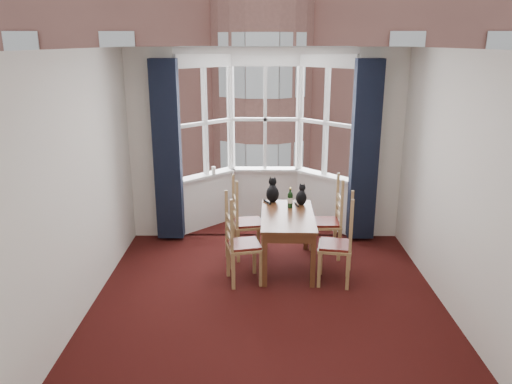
{
  "coord_description": "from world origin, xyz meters",
  "views": [
    {
      "loc": [
        -0.11,
        -4.96,
        2.87
      ],
      "look_at": [
        -0.14,
        1.05,
        1.05
      ],
      "focal_mm": 35.0,
      "sensor_mm": 36.0,
      "label": 1
    }
  ],
  "objects_px": {
    "wine_bottle": "(290,199)",
    "candle_tall": "(214,170)",
    "chair_right_near": "(342,247)",
    "dining_table": "(288,222)",
    "chair_left_near": "(237,247)",
    "chair_left_far": "(242,224)",
    "cat_left": "(273,192)",
    "cat_right": "(301,197)",
    "chair_right_far": "(332,223)"
  },
  "relations": [
    {
      "from": "chair_right_near",
      "to": "candle_tall",
      "type": "relative_size",
      "value": 7.34
    },
    {
      "from": "chair_left_near",
      "to": "cat_left",
      "type": "xyz_separation_m",
      "value": [
        0.46,
        1.02,
        0.38
      ]
    },
    {
      "from": "chair_left_near",
      "to": "chair_right_near",
      "type": "xyz_separation_m",
      "value": [
        1.29,
        -0.01,
        0.0
      ]
    },
    {
      "from": "chair_right_far",
      "to": "cat_right",
      "type": "distance_m",
      "value": 0.56
    },
    {
      "from": "candle_tall",
      "to": "cat_right",
      "type": "bearing_deg",
      "value": -39.05
    },
    {
      "from": "chair_left_far",
      "to": "candle_tall",
      "type": "relative_size",
      "value": 7.34
    },
    {
      "from": "dining_table",
      "to": "cat_right",
      "type": "height_order",
      "value": "cat_right"
    },
    {
      "from": "chair_right_near",
      "to": "chair_right_far",
      "type": "relative_size",
      "value": 1.0
    },
    {
      "from": "candle_tall",
      "to": "wine_bottle",
      "type": "bearing_deg",
      "value": -46.41
    },
    {
      "from": "chair_left_near",
      "to": "chair_left_far",
      "type": "height_order",
      "value": "same"
    },
    {
      "from": "chair_right_far",
      "to": "wine_bottle",
      "type": "distance_m",
      "value": 0.7
    },
    {
      "from": "chair_left_near",
      "to": "chair_right_far",
      "type": "relative_size",
      "value": 1.0
    },
    {
      "from": "dining_table",
      "to": "candle_tall",
      "type": "height_order",
      "value": "candle_tall"
    },
    {
      "from": "cat_left",
      "to": "chair_right_far",
      "type": "bearing_deg",
      "value": -14.42
    },
    {
      "from": "chair_left_far",
      "to": "chair_right_near",
      "type": "xyz_separation_m",
      "value": [
        1.25,
        -0.78,
        0.0
      ]
    },
    {
      "from": "chair_right_near",
      "to": "cat_right",
      "type": "height_order",
      "value": "cat_right"
    },
    {
      "from": "cat_left",
      "to": "chair_left_far",
      "type": "bearing_deg",
      "value": -149.95
    },
    {
      "from": "candle_tall",
      "to": "chair_right_far",
      "type": "bearing_deg",
      "value": -33.31
    },
    {
      "from": "chair_left_far",
      "to": "chair_right_far",
      "type": "xyz_separation_m",
      "value": [
        1.24,
        0.04,
        0.0
      ]
    },
    {
      "from": "dining_table",
      "to": "chair_right_near",
      "type": "height_order",
      "value": "chair_right_near"
    },
    {
      "from": "chair_left_far",
      "to": "cat_right",
      "type": "xyz_separation_m",
      "value": [
        0.82,
        0.12,
        0.36
      ]
    },
    {
      "from": "chair_right_far",
      "to": "candle_tall",
      "type": "distance_m",
      "value": 2.1
    },
    {
      "from": "chair_left_far",
      "to": "chair_left_near",
      "type": "bearing_deg",
      "value": -92.84
    },
    {
      "from": "dining_table",
      "to": "cat_left",
      "type": "relative_size",
      "value": 3.65
    },
    {
      "from": "chair_right_near",
      "to": "wine_bottle",
      "type": "relative_size",
      "value": 3.35
    },
    {
      "from": "chair_right_near",
      "to": "cat_left",
      "type": "xyz_separation_m",
      "value": [
        -0.83,
        1.03,
        0.38
      ]
    },
    {
      "from": "chair_left_far",
      "to": "chair_right_far",
      "type": "relative_size",
      "value": 1.0
    },
    {
      "from": "chair_left_near",
      "to": "cat_left",
      "type": "bearing_deg",
      "value": 65.62
    },
    {
      "from": "cat_left",
      "to": "wine_bottle",
      "type": "bearing_deg",
      "value": -49.65
    },
    {
      "from": "cat_left",
      "to": "dining_table",
      "type": "bearing_deg",
      "value": -72.1
    },
    {
      "from": "cat_right",
      "to": "wine_bottle",
      "type": "relative_size",
      "value": 1.06
    },
    {
      "from": "wine_bottle",
      "to": "candle_tall",
      "type": "height_order",
      "value": "wine_bottle"
    },
    {
      "from": "candle_tall",
      "to": "chair_right_near",
      "type": "bearing_deg",
      "value": -48.44
    },
    {
      "from": "chair_left_near",
      "to": "candle_tall",
      "type": "bearing_deg",
      "value": 102.74
    },
    {
      "from": "dining_table",
      "to": "cat_right",
      "type": "xyz_separation_m",
      "value": [
        0.21,
        0.43,
        0.21
      ]
    },
    {
      "from": "dining_table",
      "to": "chair_left_near",
      "type": "distance_m",
      "value": 0.81
    },
    {
      "from": "chair_right_near",
      "to": "chair_left_near",
      "type": "bearing_deg",
      "value": 179.59
    },
    {
      "from": "chair_left_far",
      "to": "chair_right_far",
      "type": "height_order",
      "value": "same"
    },
    {
      "from": "chair_left_far",
      "to": "candle_tall",
      "type": "bearing_deg",
      "value": 112.29
    },
    {
      "from": "chair_left_near",
      "to": "candle_tall",
      "type": "relative_size",
      "value": 7.34
    },
    {
      "from": "cat_right",
      "to": "dining_table",
      "type": "bearing_deg",
      "value": -115.98
    },
    {
      "from": "candle_tall",
      "to": "chair_left_far",
      "type": "bearing_deg",
      "value": -67.71
    },
    {
      "from": "cat_left",
      "to": "wine_bottle",
      "type": "height_order",
      "value": "cat_left"
    },
    {
      "from": "chair_left_far",
      "to": "chair_right_near",
      "type": "bearing_deg",
      "value": -32.12
    },
    {
      "from": "chair_right_far",
      "to": "cat_left",
      "type": "bearing_deg",
      "value": 165.58
    },
    {
      "from": "cat_left",
      "to": "candle_tall",
      "type": "xyz_separation_m",
      "value": [
        -0.9,
        0.92,
        0.08
      ]
    },
    {
      "from": "dining_table",
      "to": "chair_left_near",
      "type": "bearing_deg",
      "value": -144.4
    },
    {
      "from": "cat_left",
      "to": "cat_right",
      "type": "height_order",
      "value": "cat_left"
    },
    {
      "from": "dining_table",
      "to": "cat_left",
      "type": "distance_m",
      "value": 0.63
    },
    {
      "from": "chair_left_near",
      "to": "wine_bottle",
      "type": "distance_m",
      "value": 1.09
    }
  ]
}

